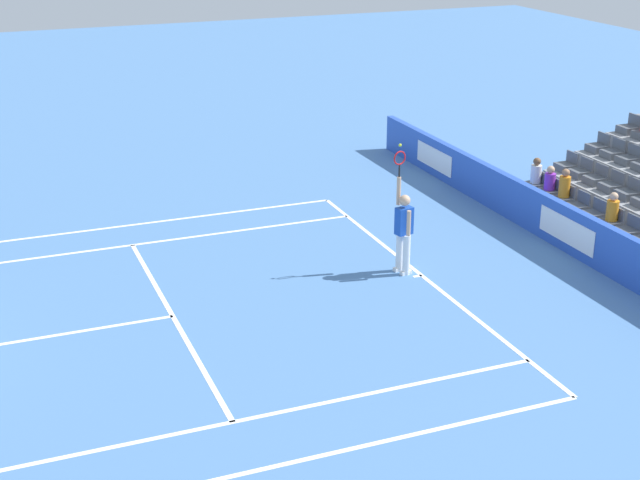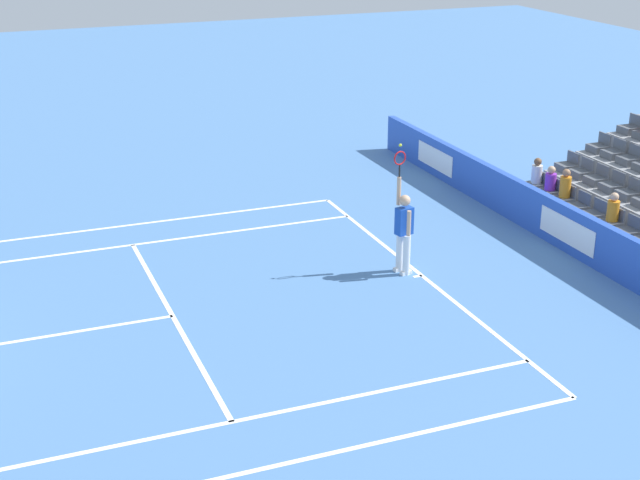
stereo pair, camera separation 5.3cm
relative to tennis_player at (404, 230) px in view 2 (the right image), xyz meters
name	(u,v)px [view 2 (the right image)]	position (x,y,z in m)	size (l,w,h in m)	color
line_baseline	(422,275)	(-0.32, -0.32, -0.99)	(10.97, 0.10, 0.01)	white
line_service	(173,316)	(-0.32, 5.17, -0.99)	(8.23, 0.10, 0.01)	white
line_centre_service	(2,344)	(-0.32, 8.37, -0.99)	(0.10, 6.40, 0.01)	white
line_singles_sideline_left	(113,247)	(3.79, 5.63, -0.99)	(0.10, 11.89, 0.01)	white
line_singles_sideline_right	(204,428)	(-4.44, 5.63, -0.99)	(0.10, 11.89, 0.01)	white
line_doubles_sideline_left	(104,228)	(5.16, 5.63, -0.99)	(0.10, 11.89, 0.01)	white
line_doubles_sideline_right	(228,477)	(-5.81, 5.63, -0.99)	(0.10, 11.89, 0.01)	white
line_centre_mark	(418,276)	(-0.32, -0.22, -0.99)	(0.10, 0.20, 0.01)	white
sponsor_barrier	(571,230)	(-0.32, -4.11, -0.46)	(19.09, 0.22, 1.07)	blue
tennis_player	(404,230)	(0.00, 0.00, 0.00)	(0.53, 0.40, 2.85)	white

